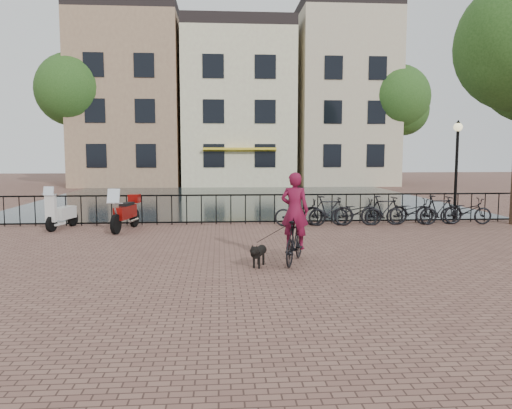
{
  "coord_description": "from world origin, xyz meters",
  "views": [
    {
      "loc": [
        -0.86,
        -8.92,
        2.47
      ],
      "look_at": [
        0.0,
        3.0,
        1.2
      ],
      "focal_mm": 35.0,
      "sensor_mm": 36.0,
      "label": 1
    }
  ],
  "objects": [
    {
      "name": "cyclist",
      "position": [
        0.77,
        1.88,
        0.9
      ],
      "size": [
        1.05,
        1.79,
        2.36
      ],
      "rotation": [
        0.0,
        0.0,
        2.79
      ],
      "color": "black",
      "rests_on": "ground"
    },
    {
      "name": "scooter",
      "position": [
        -5.92,
        7.35,
        0.72
      ],
      "size": [
        0.82,
        1.61,
        1.44
      ],
      "rotation": [
        0.0,
        0.0,
        -0.26
      ],
      "color": "silver",
      "rests_on": "ground"
    },
    {
      "name": "parked_bike_0",
      "position": [
        1.8,
        7.4,
        0.45
      ],
      "size": [
        1.74,
        0.67,
        0.9
      ],
      "primitive_type": "imported",
      "rotation": [
        0.0,
        0.0,
        1.53
      ],
      "color": "black",
      "rests_on": "ground"
    },
    {
      "name": "lamp_post",
      "position": [
        7.2,
        7.6,
        2.38
      ],
      "size": [
        0.3,
        0.3,
        3.45
      ],
      "color": "black",
      "rests_on": "ground"
    },
    {
      "name": "canal_house_mid",
      "position": [
        0.5,
        30.0,
        5.9
      ],
      "size": [
        8.0,
        9.5,
        11.8
      ],
      "color": "beige",
      "rests_on": "ground"
    },
    {
      "name": "motorcycle",
      "position": [
        -3.84,
        6.88,
        0.7
      ],
      "size": [
        0.85,
        2.02,
        1.41
      ],
      "rotation": [
        0.0,
        0.0,
        -0.2
      ],
      "color": "maroon",
      "rests_on": "ground"
    },
    {
      "name": "tree_far_right",
      "position": [
        12.0,
        27.0,
        6.35
      ],
      "size": [
        4.76,
        4.76,
        8.76
      ],
      "color": "black",
      "rests_on": "ground"
    },
    {
      "name": "parked_bike_5",
      "position": [
        6.55,
        7.4,
        0.5
      ],
      "size": [
        1.68,
        0.53,
        1.0
      ],
      "primitive_type": "imported",
      "rotation": [
        0.0,
        0.0,
        1.61
      ],
      "color": "black",
      "rests_on": "ground"
    },
    {
      "name": "parked_bike_4",
      "position": [
        5.6,
        7.4,
        0.45
      ],
      "size": [
        1.75,
        0.72,
        0.9
      ],
      "primitive_type": "imported",
      "rotation": [
        0.0,
        0.0,
        1.5
      ],
      "color": "black",
      "rests_on": "ground"
    },
    {
      "name": "tree_far_left",
      "position": [
        -11.0,
        27.0,
        6.73
      ],
      "size": [
        5.04,
        5.04,
        9.27
      ],
      "color": "black",
      "rests_on": "ground"
    },
    {
      "name": "parked_bike_3",
      "position": [
        4.65,
        7.4,
        0.5
      ],
      "size": [
        1.7,
        0.61,
        1.0
      ],
      "primitive_type": "imported",
      "rotation": [
        0.0,
        0.0,
        1.66
      ],
      "color": "black",
      "rests_on": "ground"
    },
    {
      "name": "parked_bike_2",
      "position": [
        3.7,
        7.4,
        0.45
      ],
      "size": [
        1.74,
        0.67,
        0.9
      ],
      "primitive_type": "imported",
      "rotation": [
        0.0,
        0.0,
        1.53
      ],
      "color": "black",
      "rests_on": "ground"
    },
    {
      "name": "railing",
      "position": [
        0.0,
        8.0,
        0.5
      ],
      "size": [
        20.0,
        0.05,
        1.02
      ],
      "color": "black",
      "rests_on": "ground"
    },
    {
      "name": "parked_bike_1",
      "position": [
        2.75,
        7.4,
        0.5
      ],
      "size": [
        1.7,
        0.63,
        1.0
      ],
      "primitive_type": "imported",
      "rotation": [
        0.0,
        0.0,
        1.47
      ],
      "color": "black",
      "rests_on": "ground"
    },
    {
      "name": "canal_water",
      "position": [
        0.0,
        17.3,
        0.0
      ],
      "size": [
        20.0,
        20.0,
        0.0
      ],
      "primitive_type": "plane",
      "color": "black",
      "rests_on": "ground"
    },
    {
      "name": "dog",
      "position": [
        -0.04,
        1.61,
        0.26
      ],
      "size": [
        0.5,
        0.81,
        0.52
      ],
      "rotation": [
        0.0,
        0.0,
        -0.35
      ],
      "color": "black",
      "rests_on": "ground"
    },
    {
      "name": "canal_house_left",
      "position": [
        -7.5,
        30.0,
        6.4
      ],
      "size": [
        7.5,
        9.0,
        12.8
      ],
      "color": "#906C54",
      "rests_on": "ground"
    },
    {
      "name": "ground",
      "position": [
        0.0,
        0.0,
        0.0
      ],
      "size": [
        100.0,
        100.0,
        0.0
      ],
      "primitive_type": "plane",
      "color": "brown",
      "rests_on": "ground"
    },
    {
      "name": "canal_house_right",
      "position": [
        8.5,
        30.0,
        6.65
      ],
      "size": [
        7.0,
        9.0,
        13.3
      ],
      "color": "#C1AC8F",
      "rests_on": "ground"
    },
    {
      "name": "parked_bike_6",
      "position": [
        7.5,
        7.4,
        0.45
      ],
      "size": [
        1.78,
        0.8,
        0.9
      ],
      "primitive_type": "imported",
      "rotation": [
        0.0,
        0.0,
        1.45
      ],
      "color": "black",
      "rests_on": "ground"
    }
  ]
}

